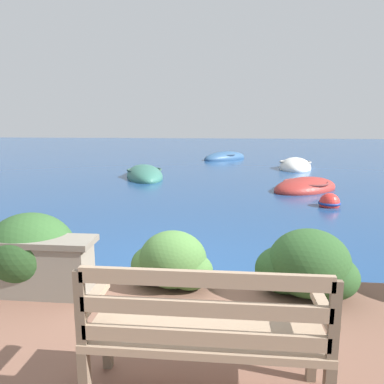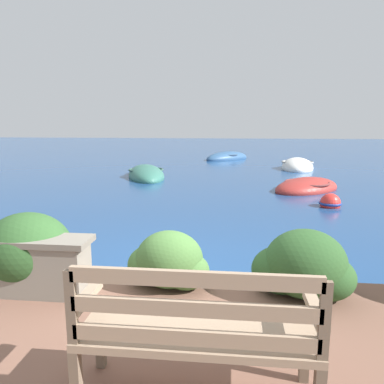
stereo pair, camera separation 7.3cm
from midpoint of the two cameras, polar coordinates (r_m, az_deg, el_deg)
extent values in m
plane|color=navy|center=(4.48, -4.39, -14.97)|extent=(80.00, 80.00, 0.00)
cube|color=brown|center=(2.90, -13.03, -21.18)|extent=(0.06, 0.06, 0.40)
cube|color=brown|center=(2.82, 17.56, -22.41)|extent=(0.06, 0.06, 0.40)
cube|color=brown|center=(2.58, -16.40, -25.89)|extent=(0.06, 0.06, 0.40)
cube|color=gray|center=(2.48, 1.64, -20.81)|extent=(1.47, 0.48, 0.05)
cube|color=gray|center=(2.24, 1.20, -21.31)|extent=(1.39, 0.04, 0.09)
cube|color=gray|center=(2.16, 1.22, -17.37)|extent=(1.39, 0.04, 0.09)
cube|color=gray|center=(2.08, 1.24, -13.11)|extent=(1.39, 0.04, 0.09)
cube|color=brown|center=(2.33, -17.03, -16.44)|extent=(0.06, 0.04, 0.45)
cube|color=brown|center=(2.23, 20.46, -17.93)|extent=(0.06, 0.04, 0.45)
cube|color=gray|center=(2.52, -15.06, -15.27)|extent=(0.07, 0.43, 0.05)
cube|color=gray|center=(2.43, 19.14, -16.54)|extent=(0.07, 0.43, 0.05)
ellipsoid|color=#284C23|center=(4.32, -23.26, -8.07)|extent=(0.93, 0.83, 0.79)
ellipsoid|color=#284C23|center=(4.54, -25.56, -8.90)|extent=(0.70, 0.63, 0.56)
ellipsoid|color=#284C23|center=(4.22, -20.64, -10.32)|extent=(0.65, 0.58, 0.51)
ellipsoid|color=#426B33|center=(3.98, -2.94, -10.19)|extent=(0.71, 0.64, 0.60)
ellipsoid|color=#426B33|center=(4.09, -5.55, -10.95)|extent=(0.53, 0.48, 0.42)
ellipsoid|color=#426B33|center=(3.96, -0.42, -11.92)|extent=(0.50, 0.45, 0.39)
ellipsoid|color=#284C23|center=(3.93, 17.40, -10.35)|extent=(0.80, 0.72, 0.68)
ellipsoid|color=#284C23|center=(3.98, 13.97, -11.43)|extent=(0.60, 0.54, 0.48)
ellipsoid|color=#284C23|center=(3.98, 20.32, -12.12)|extent=(0.56, 0.51, 0.44)
ellipsoid|color=#9E2D28|center=(11.22, 17.26, 0.51)|extent=(2.55, 2.50, 0.63)
torus|color=brown|center=(11.19, 17.31, 1.39)|extent=(1.79, 1.79, 0.07)
cube|color=#846647|center=(11.48, 18.32, 1.40)|extent=(0.78, 0.82, 0.04)
cube|color=#846647|center=(10.96, 16.41, 1.09)|extent=(0.78, 0.82, 0.04)
ellipsoid|color=#336B5B|center=(13.34, -6.84, 2.51)|extent=(2.10, 3.30, 0.73)
torus|color=#304F46|center=(13.32, -6.86, 3.37)|extent=(1.56, 1.56, 0.07)
cube|color=#846647|center=(13.77, -7.01, 3.48)|extent=(0.97, 0.41, 0.04)
cube|color=#846647|center=(12.94, -6.72, 3.03)|extent=(0.97, 0.41, 0.04)
ellipsoid|color=silver|center=(16.11, 15.86, 3.60)|extent=(1.62, 2.53, 0.82)
torus|color=gray|center=(16.08, 15.90, 4.40)|extent=(1.46, 1.46, 0.07)
cube|color=#846647|center=(15.74, 15.91, 4.16)|extent=(1.03, 0.27, 0.04)
cube|color=#846647|center=(16.38, 15.88, 4.40)|extent=(1.03, 0.27, 0.04)
ellipsoid|color=#2D517A|center=(19.63, 5.48, 5.14)|extent=(2.68, 2.81, 0.71)
torus|color=#2D4157|center=(19.61, 5.49, 5.71)|extent=(1.52, 1.52, 0.07)
cube|color=#846647|center=(19.31, 4.62, 5.56)|extent=(0.71, 0.66, 0.04)
cube|color=#846647|center=(19.87, 6.18, 5.68)|extent=(0.71, 0.66, 0.04)
sphere|color=red|center=(9.21, 20.54, -1.62)|extent=(0.46, 0.46, 0.46)
torus|color=navy|center=(9.21, 20.54, -1.62)|extent=(0.51, 0.51, 0.06)
camera|label=1|loc=(0.04, -89.73, 0.05)|focal=35.00mm
camera|label=2|loc=(0.04, 90.27, -0.05)|focal=35.00mm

